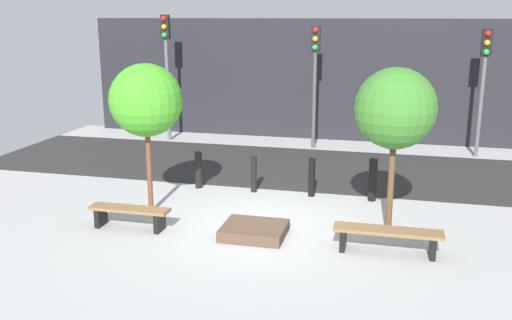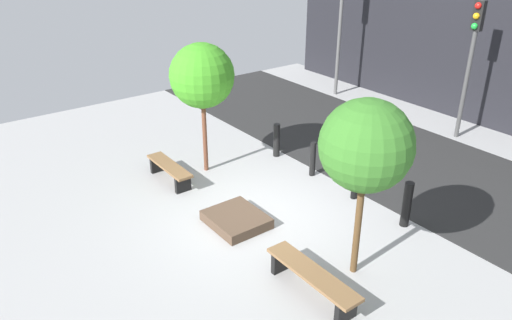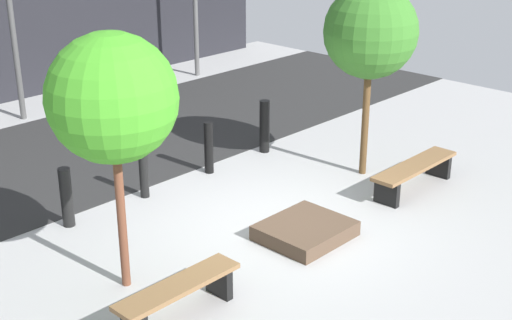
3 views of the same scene
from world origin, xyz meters
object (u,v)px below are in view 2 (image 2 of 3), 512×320
Objects in this scene: bollard_left at (313,159)px; planter_bed at (236,219)px; tree_behind_left_bench at (202,76)px; traffic_light_west at (341,13)px; bollard_center at (355,180)px; traffic_light_mid_west at (473,46)px; bench_right at (312,278)px; bench_left at (170,169)px; tree_behind_right_bench at (366,146)px; bollard_right at (407,204)px; bollard_far_left at (277,140)px.

planter_bed is at bearing -75.72° from bollard_left.
bollard_left is (-0.70, 2.75, 0.33)m from planter_bed.
tree_behind_left_bench is 3.62× the size of bollard_left.
tree_behind_left_bench is at bearing -70.73° from traffic_light_west.
planter_bed is 1.32× the size of bollard_center.
tree_behind_left_bench is 0.84× the size of traffic_light_mid_west.
tree_behind_left_bench is 0.77× the size of traffic_light_west.
traffic_light_west is at bearing 132.91° from bench_right.
bollard_center is at bearing 42.77° from bench_left.
bollard_center reaches higher than bench_left.
bench_left is 5.54m from tree_behind_right_bench.
traffic_light_mid_west reaches higher than bench_right.
tree_behind_left_bench is 3.24× the size of bollard_right.
tree_behind_left_bench is 0.99× the size of tree_behind_right_bench.
planter_bed is 3.52m from tree_behind_right_bench.
tree_behind_right_bench is 0.78× the size of traffic_light_west.
tree_behind_left_bench is 7.36m from traffic_light_west.
traffic_light_mid_west is at bearing 97.96° from bollard_center.
bollard_far_left is at bearing 180.00° from bollard_right.
bench_right is (5.01, 0.00, 0.02)m from bench_left.
bollard_center is (3.21, 2.95, 0.14)m from bench_left.
bench_right reaches higher than planter_bed.
bench_right is 5.47m from bollard_far_left.
tree_behind_left_bench is 3.50× the size of bollard_center.
bench_right is 3.46m from bollard_center.
bollard_right is (2.10, 2.75, 0.39)m from planter_bed.
traffic_light_mid_west reaches higher than bench_left.
bench_right is 2.18× the size of bollard_left.
planter_bed is at bearing 4.74° from bench_left.
bench_right is 2.13× the size of bollard_far_left.
bollard_center is (1.40, 0.00, 0.01)m from bollard_left.
bollard_far_left reaches higher than planter_bed.
bench_left is 0.85× the size of bench_right.
bench_right is 2.35m from tree_behind_right_bench.
bollard_center is at bearing -41.63° from traffic_light_west.
traffic_light_west is 1.09× the size of traffic_light_mid_west.
traffic_light_west reaches higher than traffic_light_mid_west.
bench_right is 4.36m from bollard_left.
bench_right is at bearing -82.11° from bollard_right.
tree_behind_right_bench is at bearing -78.06° from bollard_right.
bollard_center is at bearing 133.08° from tree_behind_right_bench.
bench_left is 8.65m from traffic_light_mid_west.
bench_right is at bearing -32.63° from bollard_far_left.
traffic_light_mid_west is (-2.51, 7.95, 2.30)m from bench_right.
traffic_light_mid_west is at bearing 72.68° from bench_left.
traffic_light_mid_west reaches higher than bollard_center.
bench_left is 1.79× the size of bollard_center.
bench_right is 5.53m from tree_behind_left_bench.
tree_behind_right_bench is at bearing -70.13° from traffic_light_mid_west.
traffic_light_west is at bearing 109.27° from tree_behind_left_bench.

